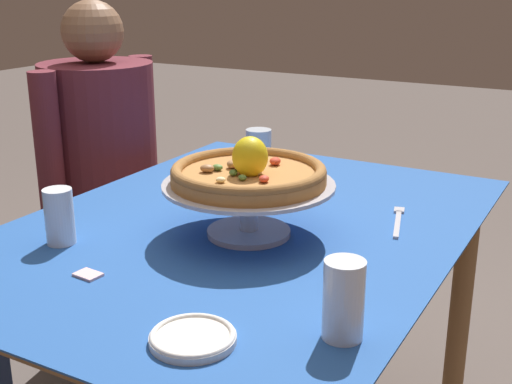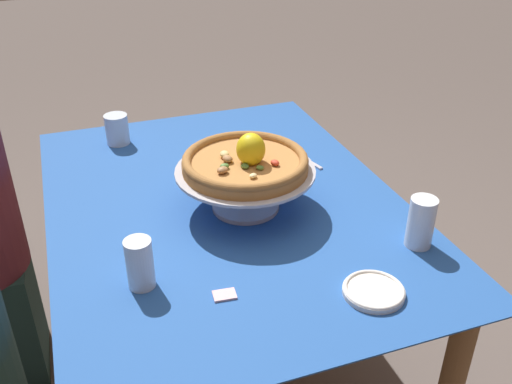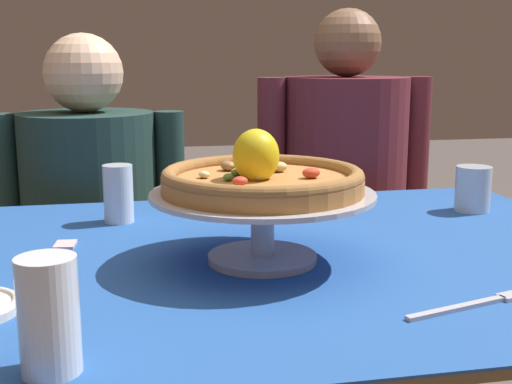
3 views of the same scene
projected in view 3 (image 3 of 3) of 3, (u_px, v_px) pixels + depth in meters
dining_table at (284, 308)px, 1.18m from camera, size 1.28×0.95×0.75m
pizza_stand at (262, 213)px, 1.09m from camera, size 0.37×0.37×0.12m
pizza at (262, 178)px, 1.08m from camera, size 0.33×0.33×0.11m
water_glass_front_left at (49, 323)px, 0.71m from camera, size 0.07×0.07×0.13m
water_glass_back_right at (473, 191)px, 1.46m from camera, size 0.08×0.08×0.10m
water_glass_back_left at (119, 198)px, 1.36m from camera, size 0.06×0.06×0.12m
dinner_fork at (472, 305)px, 0.91m from camera, size 0.20×0.07×0.01m
sugar_packet at (65, 245)px, 1.20m from camera, size 0.04×0.05×0.00m
diner_left at (93, 251)px, 1.83m from camera, size 0.52×0.36×1.14m
diner_right at (343, 223)px, 1.97m from camera, size 0.52×0.36×1.22m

